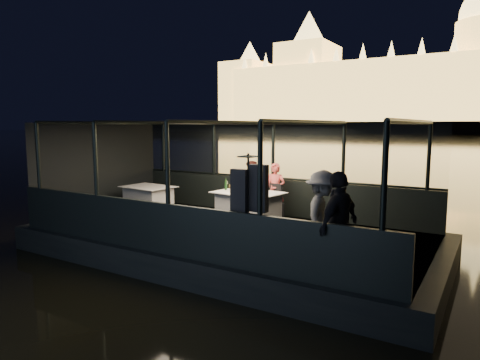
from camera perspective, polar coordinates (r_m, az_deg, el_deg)
The scene contains 27 objects.
river_water at distance 87.74m, azimuth 28.08°, elevation 4.65°, with size 500.00×500.00×0.00m, color black.
boat_hull at distance 9.38m, azimuth -1.28°, elevation -9.71°, with size 8.60×4.40×1.00m, color black.
boat_deck at distance 9.25m, azimuth -1.29°, elevation -6.86°, with size 8.00×4.00×0.04m, color black.
gunwale_port at distance 10.86m, azimuth 4.37°, elevation -2.22°, with size 8.00×0.08×0.90m, color black.
gunwale_starboard at distance 7.57m, azimuth -9.49°, elevation -6.49°, with size 8.00×0.08×0.90m, color black.
cabin_glass_port at distance 10.73m, azimuth 4.43°, elevation 3.84°, with size 8.00×0.02×1.40m, color #99B2B2, non-canonical shape.
cabin_glass_starboard at distance 7.39m, azimuth -9.68°, elevation 2.21°, with size 8.00×0.02×1.40m, color #99B2B2, non-canonical shape.
cabin_roof_glass at distance 8.97m, azimuth -1.33°, elevation 7.67°, with size 8.00×4.00×0.02m, color #99B2B2, non-canonical shape.
end_wall_fore at distance 11.67m, azimuth -18.14°, elevation 1.56°, with size 0.02×4.00×2.30m, color black, non-canonical shape.
end_wall_aft at distance 7.69m, azimuth 24.74°, elevation -1.54°, with size 0.02×4.00×2.30m, color black, non-canonical shape.
canopy_ribs at distance 9.03m, azimuth -1.31°, elevation 0.35°, with size 8.00×4.00×2.30m, color black, non-canonical shape.
dining_table_central at distance 9.59m, azimuth 1.10°, elevation -3.86°, with size 1.45×1.05×0.77m, color white.
dining_table_aft at distance 11.31m, azimuth -12.11°, elevation -2.32°, with size 1.29×0.93×0.69m, color white.
chair_port_left at distance 10.62m, azimuth 0.98°, elevation -2.42°, with size 0.46×0.46×0.99m, color black.
chair_port_right at distance 10.11m, azimuth 4.32°, elevation -2.93°, with size 0.40×0.40×0.86m, color black.
coat_stand at distance 6.85m, azimuth 1.09°, elevation -4.00°, with size 0.50×0.40×1.81m, color black, non-canonical shape.
person_woman_coral at distance 10.33m, azimuth 4.71°, elevation -1.03°, with size 0.49×0.32×1.35m, color #ED5C56.
person_man_maroon at distance 10.69m, azimuth 1.68°, elevation -0.73°, with size 0.65×0.51×1.36m, color #411712.
passenger_stripe at distance 7.16m, azimuth 10.90°, elevation -4.04°, with size 0.99×0.56×1.52m, color silver.
passenger_dark at distance 6.37m, azimuth 13.04°, elevation -5.52°, with size 0.94×0.40×1.60m, color black.
wine_bottle at distance 9.83m, azimuth -1.89°, elevation -0.47°, with size 0.06×0.06×0.27m, color #143714.
bread_basket at distance 10.09m, azimuth -0.89°, elevation -0.89°, with size 0.22×0.22×0.09m, color olive.
amber_candle at distance 9.66m, azimuth 1.78°, elevation -1.26°, with size 0.06×0.06×0.08m, color #FFB93F.
plate_near at distance 9.35m, azimuth 2.79°, elevation -1.75°, with size 0.21×0.21×0.01m, color white.
plate_far at distance 10.05m, azimuth -0.77°, elevation -1.11°, with size 0.23×0.23×0.01m, color silver.
wine_glass_white at distance 9.87m, azimuth -1.76°, elevation -0.76°, with size 0.06×0.06×0.19m, color white, non-canonical shape.
wine_glass_red at distance 9.80m, azimuth 3.11°, elevation -0.82°, with size 0.07×0.07×0.20m, color white, non-canonical shape.
Camera 1 is at (4.81, -7.57, 2.74)m, focal length 32.00 mm.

